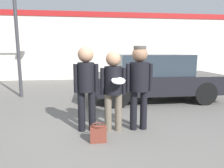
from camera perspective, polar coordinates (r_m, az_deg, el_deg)
The scene contains 8 objects.
ground_plane at distance 4.25m, azimuth -0.96°, elevation -13.74°, with size 56.00×56.00×0.00m, color #66635E.
storefront_building at distance 12.06m, azimuth -5.17°, elevation 10.83°, with size 24.00×0.22×3.91m.
person_left at distance 4.11m, azimuth -7.38°, elevation 0.72°, with size 0.51×0.34×1.76m.
person_middle_with_frisbee at distance 4.08m, azimuth 0.36°, elevation -0.15°, with size 0.53×0.57×1.66m.
person_right at distance 4.19m, azimuth 7.79°, elevation 1.30°, with size 0.57×0.40×1.77m.
parked_car_near at distance 6.99m, azimuth 11.64°, elevation 1.90°, with size 4.45×1.93×1.56m.
shrub at distance 12.28m, azimuth 15.39°, elevation 3.83°, with size 1.11×1.11×1.11m.
handbag at distance 3.80m, azimuth -3.95°, elevation -13.93°, with size 0.30×0.23×0.34m.
Camera 1 is at (-0.41, -3.89, 1.67)m, focal length 32.00 mm.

